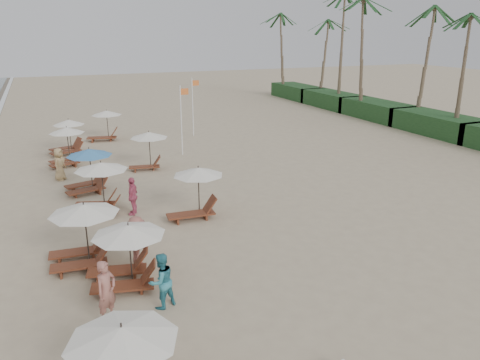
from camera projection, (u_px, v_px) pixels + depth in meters
name	position (u px, v px, depth m)	size (l,w,h in m)	color
ground	(278.00, 263.00, 16.75)	(160.00, 160.00, 0.00)	tan
shrub_hedge	(438.00, 124.00, 37.43)	(3.20, 53.00, 1.60)	#193D1C
palm_row	(444.00, 3.00, 35.40)	(7.00, 52.00, 12.30)	brown
lounger_station_1	(123.00, 254.00, 15.04)	(2.68, 2.37, 2.06)	brown
lounger_station_2	(80.00, 233.00, 16.32)	(2.64, 2.42, 2.24)	brown
lounger_station_3	(98.00, 186.00, 21.06)	(2.59, 2.37, 2.34)	brown
lounger_station_4	(86.00, 170.00, 23.87)	(2.61, 2.29, 2.24)	brown
lounger_station_5	(65.00, 146.00, 28.52)	(2.38, 2.10, 2.37)	brown
lounger_station_6	(66.00, 138.00, 31.36)	(2.55, 2.44, 2.30)	brown
inland_station_0	(195.00, 189.00, 20.45)	(2.80, 2.24, 2.22)	brown
inland_station_1	(147.00, 145.00, 27.68)	(2.58, 2.24, 2.22)	brown
inland_station_2	(104.00, 124.00, 35.06)	(2.87, 2.24, 2.22)	brown
beachgoer_near	(107.00, 291.00, 13.17)	(0.68, 0.45, 1.87)	#9E6155
beachgoer_mid_a	(161.00, 281.00, 13.85)	(0.85, 0.66, 1.74)	teal
beachgoer_mid_b	(137.00, 240.00, 16.51)	(1.15, 0.66, 1.78)	#92554A
beachgoer_far_a	(133.00, 196.00, 20.94)	(1.03, 0.43, 1.75)	#C44E6D
beachgoer_far_b	(59.00, 164.00, 25.80)	(0.89, 0.58, 1.81)	tan
flag_pole_near	(182.00, 117.00, 30.61)	(0.60, 0.08, 4.58)	silver
flag_pole_far	(193.00, 104.00, 36.23)	(0.60, 0.08, 4.51)	silver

